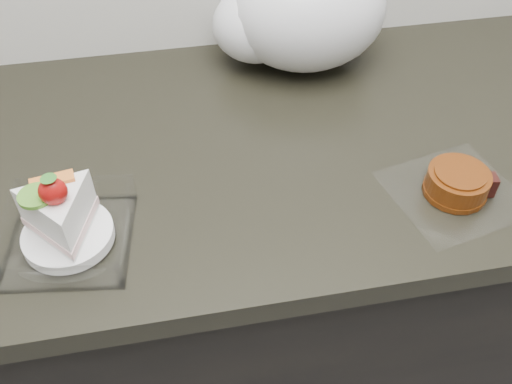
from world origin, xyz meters
name	(u,v)px	position (x,y,z in m)	size (l,w,h in m)	color
counter	(259,294)	(0.00, 1.69, 0.45)	(2.04, 0.64, 0.90)	black
cake_tray	(65,225)	(-0.30, 1.52, 0.94)	(0.19, 0.19, 0.13)	white
mooncake_wrap	(458,185)	(0.27, 1.51, 0.92)	(0.22, 0.21, 0.04)	white
plastic_bag	(299,14)	(0.11, 1.90, 1.00)	(0.33, 0.23, 0.26)	silver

